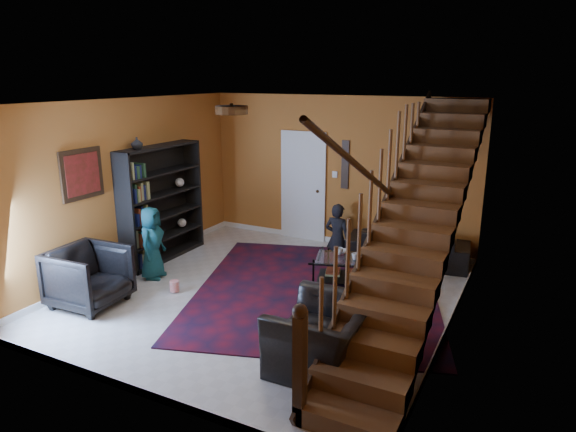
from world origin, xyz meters
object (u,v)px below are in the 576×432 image
(bookshelf, at_px, (162,205))
(sofa, at_px, (408,246))
(armchair_right, at_px, (323,336))
(armchair_left, at_px, (89,277))
(coffee_table, at_px, (353,270))

(bookshelf, height_order, sofa, bookshelf)
(sofa, relative_size, armchair_right, 1.78)
(armchair_right, bearing_deg, bookshelf, -117.87)
(armchair_left, height_order, coffee_table, armchair_left)
(bookshelf, relative_size, coffee_table, 1.57)
(armchair_left, distance_m, armchair_right, 3.55)
(sofa, xyz_separation_m, armchair_left, (-3.55, -3.72, 0.13))
(armchair_left, height_order, armchair_right, armchair_left)
(sofa, distance_m, armchair_left, 5.14)
(coffee_table, bearing_deg, bookshelf, -173.95)
(armchair_right, bearing_deg, coffee_table, -168.66)
(bookshelf, xyz_separation_m, sofa, (3.90, 1.70, -0.67))
(bookshelf, bearing_deg, armchair_left, -80.01)
(sofa, distance_m, coffee_table, 1.43)
(bookshelf, distance_m, coffee_table, 3.49)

